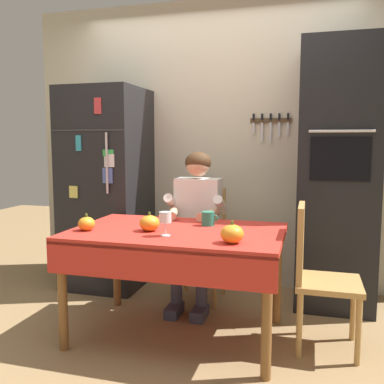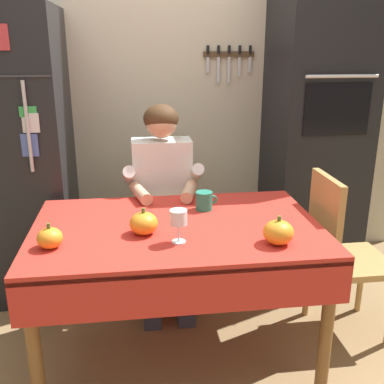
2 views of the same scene
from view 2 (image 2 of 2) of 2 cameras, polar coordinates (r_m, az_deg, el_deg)
name	(u,v)px [view 2 (image 2 of 2)]	position (r m, az deg, el deg)	size (l,w,h in m)	color
ground_plane	(180,363)	(2.51, -1.51, -20.84)	(10.00, 10.00, 0.00)	#93754C
back_wall_assembly	(166,85)	(3.31, -3.36, 13.31)	(3.70, 0.13, 2.60)	beige
refrigerator	(14,157)	(3.07, -21.61, 4.11)	(0.68, 0.71, 1.80)	black
wall_oven	(316,125)	(3.24, 15.35, 8.12)	(0.60, 0.64, 2.10)	black
dining_table	(177,242)	(2.23, -1.86, -6.35)	(1.40, 0.90, 0.74)	brown
chair_behind_person	(162,213)	(3.01, -3.84, -2.65)	(0.40, 0.40, 0.93)	tan
seated_person	(163,189)	(2.76, -3.67, 0.35)	(0.47, 0.55, 1.25)	#38384C
chair_right_side	(339,250)	(2.62, 18.12, -6.92)	(0.40, 0.40, 0.93)	tan
coffee_mug	(204,201)	(2.40, 1.57, -1.11)	(0.12, 0.09, 0.10)	#237F66
wine_glass	(178,219)	(1.98, -1.72, -3.42)	(0.08, 0.08, 0.15)	white
pumpkin_large	(144,223)	(2.10, -6.12, -3.95)	(0.13, 0.13, 0.13)	orange
pumpkin_medium	(50,238)	(2.05, -17.53, -5.56)	(0.11, 0.11, 0.11)	orange
pumpkin_small	(278,232)	(2.03, 10.86, -5.02)	(0.14, 0.14, 0.13)	orange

